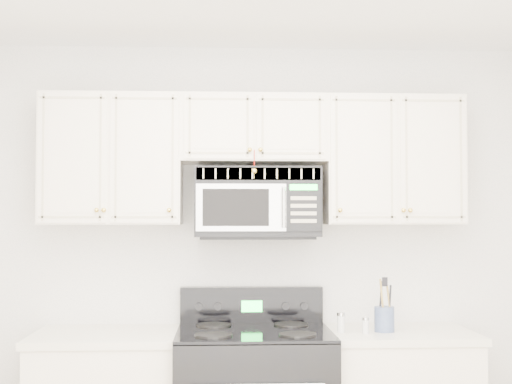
{
  "coord_description": "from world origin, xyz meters",
  "views": [
    {
      "loc": [
        -0.19,
        -2.58,
        1.56
      ],
      "look_at": [
        0.0,
        1.3,
        1.7
      ],
      "focal_mm": 50.0,
      "sensor_mm": 36.0,
      "label": 1
    }
  ],
  "objects": [
    {
      "name": "room",
      "position": [
        0.0,
        0.0,
        1.3
      ],
      "size": [
        3.51,
        3.51,
        2.61
      ],
      "color": "brown",
      "rests_on": "ground"
    },
    {
      "name": "upper_cabinets",
      "position": [
        -0.0,
        1.58,
        1.93
      ],
      "size": [
        2.44,
        0.37,
        0.75
      ],
      "color": "silver",
      "rests_on": "ground"
    },
    {
      "name": "microwave",
      "position": [
        0.02,
        1.57,
        1.65
      ],
      "size": [
        0.72,
        0.41,
        0.4
      ],
      "color": "black",
      "rests_on": "ground"
    },
    {
      "name": "utensil_crock",
      "position": [
        0.72,
        1.39,
        1.0
      ],
      "size": [
        0.11,
        0.11,
        0.3
      ],
      "color": "#485A7D",
      "rests_on": "base_cabinet_right"
    },
    {
      "name": "shaker_salt",
      "position": [
        0.48,
        1.38,
        0.98
      ],
      "size": [
        0.05,
        0.05,
        0.11
      ],
      "color": "silver",
      "rests_on": "base_cabinet_right"
    },
    {
      "name": "shaker_pepper",
      "position": [
        0.6,
        1.32,
        0.97
      ],
      "size": [
        0.04,
        0.04,
        0.09
      ],
      "color": "silver",
      "rests_on": "base_cabinet_right"
    }
  ]
}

